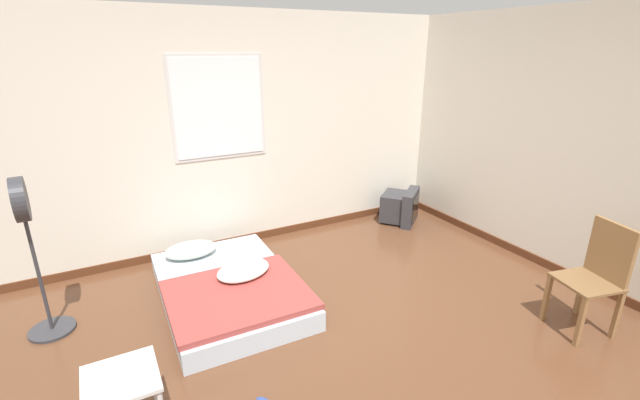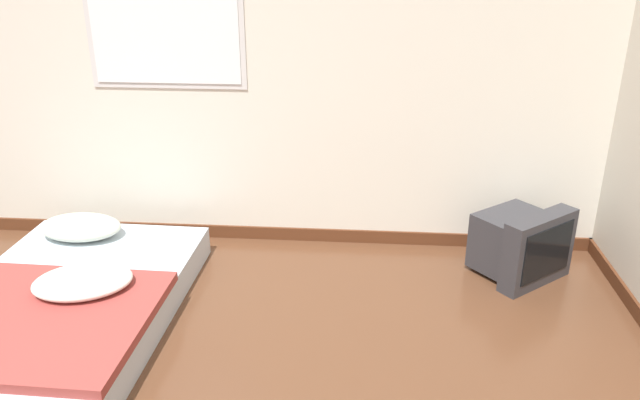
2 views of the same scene
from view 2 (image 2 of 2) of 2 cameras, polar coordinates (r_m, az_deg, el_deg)
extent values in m
cube|color=silver|center=(4.14, -10.98, 13.32)|extent=(7.62, 0.06, 2.60)
cube|color=#562D19|center=(4.47, -9.93, -2.81)|extent=(7.62, 0.02, 0.09)
cube|color=silver|center=(4.13, -14.25, 17.32)|extent=(1.01, 0.01, 1.09)
cube|color=white|center=(4.12, -14.27, 17.31)|extent=(0.94, 0.01, 1.02)
cube|color=silver|center=(3.74, -22.19, -8.88)|extent=(1.18, 1.76, 0.18)
ellipsoid|color=silver|center=(4.26, -21.05, -2.32)|extent=(0.53, 0.35, 0.14)
cube|color=#993D38|center=(3.45, -24.89, -9.91)|extent=(1.19, 1.03, 0.05)
ellipsoid|color=silver|center=(3.56, -20.87, -6.97)|extent=(0.60, 0.51, 0.11)
cube|color=#333338|center=(4.10, 16.91, -3.49)|extent=(0.53, 0.51, 0.36)
cube|color=#333338|center=(3.98, 19.31, -4.33)|extent=(0.49, 0.44, 0.44)
cube|color=black|center=(3.94, 20.11, -4.54)|extent=(0.34, 0.28, 0.32)
camera|label=1|loc=(2.62, -101.26, 1.75)|focal=24.00mm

